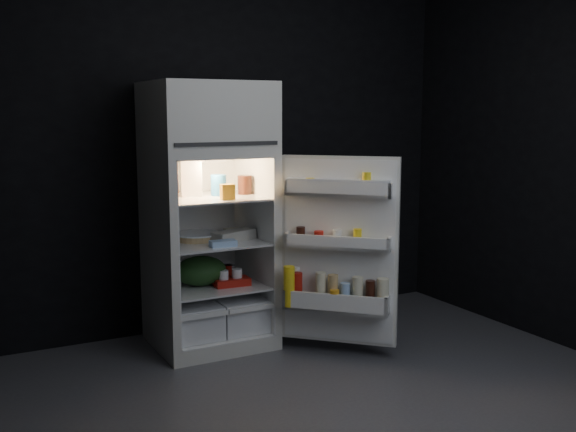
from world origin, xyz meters
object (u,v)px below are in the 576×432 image
refrigerator (207,206)px  yogurt_tray (232,282)px  fridge_door (338,254)px  egg_carton (234,236)px  milk_jug (192,178)px

refrigerator → yogurt_tray: refrigerator is taller
fridge_door → egg_carton: fridge_door is taller
refrigerator → milk_jug: refrigerator is taller
milk_jug → egg_carton: milk_jug is taller
refrigerator → milk_jug: (-0.09, 0.04, 0.19)m
refrigerator → fridge_door: size_ratio=1.46×
egg_carton → yogurt_tray: bearing=-160.2°
egg_carton → refrigerator: bearing=119.0°
fridge_door → milk_jug: (-0.73, 0.68, 0.47)m
milk_jug → egg_carton: bearing=-12.5°
refrigerator → yogurt_tray: (0.11, -0.15, -0.50)m
milk_jug → egg_carton: size_ratio=0.76×
fridge_door → yogurt_tray: fridge_door is taller
milk_jug → fridge_door: bearing=-20.5°
yogurt_tray → refrigerator: bearing=131.0°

